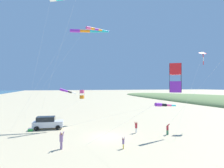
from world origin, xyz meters
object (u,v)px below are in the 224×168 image
cooler_box (30,130)px  person_child_green_jacket (168,129)px  person_adult_flyer (61,139)px  person_child_grey_jacket (123,142)px  person_bystander_far (136,127)px  kite_windsock_white_trailing (95,29)px  kite_windsock_magenta_far_left (84,31)px  kite_windsock_checkered_midright (163,105)px  kite_windsock_long_streamer_left (65,91)px  parked_car (48,123)px  kite_delta_blue_topmost (203,53)px  kite_box_rainbow_low_near (82,94)px  kite_box_yellow_midlevel (175,78)px

cooler_box → person_child_green_jacket: 19.01m
person_adult_flyer → person_child_grey_jacket: size_ratio=1.57×
person_bystander_far → kite_windsock_white_trailing: kite_windsock_white_trailing is taller
person_bystander_far → kite_windsock_magenta_far_left: size_ratio=0.10×
person_child_green_jacket → kite_windsock_checkered_midright: kite_windsock_checkered_midright is taller
cooler_box → person_bystander_far: 14.92m
kite_windsock_checkered_midright → kite_windsock_long_streamer_left: bearing=-64.3°
parked_car → kite_windsock_long_streamer_left: (-3.43, -11.04, 4.48)m
person_child_green_jacket → kite_delta_blue_topmost: 13.95m
cooler_box → kite_windsock_magenta_far_left: size_ratio=0.04×
person_child_grey_jacket → person_adult_flyer: bearing=-17.2°
person_child_grey_jacket → kite_windsock_white_trailing: kite_windsock_white_trailing is taller
person_adult_flyer → kite_windsock_long_streamer_left: 21.60m
person_child_grey_jacket → kite_windsock_checkered_midright: 7.22m
cooler_box → kite_windsock_checkered_midright: kite_windsock_checkered_midright is taller
person_adult_flyer → kite_windsock_long_streamer_left: bearing=-95.4°
kite_delta_blue_topmost → kite_windsock_long_streamer_left: (20.07, -17.02, -6.22)m
kite_windsock_white_trailing → kite_windsock_checkered_midright: bearing=117.2°
person_adult_flyer → parked_car: bearing=-81.8°
kite_box_rainbow_low_near → kite_windsock_long_streamer_left: bearing=-76.7°
person_child_green_jacket → kite_box_rainbow_low_near: kite_box_rainbow_low_near is taller
person_child_grey_jacket → kite_box_yellow_midlevel: 8.95m
kite_windsock_long_streamer_left → kite_windsock_white_trailing: bearing=113.7°
cooler_box → person_adult_flyer: size_ratio=0.34×
kite_windsock_magenta_far_left → kite_box_rainbow_low_near: bearing=43.4°
person_child_green_jacket → person_child_grey_jacket: 8.35m
person_bystander_far → kite_box_rainbow_low_near: bearing=-55.1°
parked_car → person_bystander_far: 13.20m
kite_windsock_white_trailing → kite_delta_blue_topmost: 18.19m
person_child_green_jacket → kite_box_rainbow_low_near: (9.60, -10.78, 4.22)m
kite_windsock_magenta_far_left → kite_box_yellow_midlevel: bearing=99.3°
person_child_green_jacket → kite_box_yellow_midlevel: 12.70m
kite_delta_blue_topmost → kite_box_rainbow_low_near: (17.99, -8.27, -6.63)m
person_child_green_jacket → kite_windsock_white_trailing: kite_windsock_white_trailing is taller
kite_windsock_long_streamer_left → person_child_green_jacket: bearing=120.9°
person_child_grey_jacket → kite_windsock_magenta_far_left: 21.23m
person_child_green_jacket → kite_windsock_magenta_far_left: bearing=-50.5°
cooler_box → person_bystander_far: person_bystander_far is taller
cooler_box → person_child_grey_jacket: 14.75m
person_bystander_far → person_child_green_jacket: bearing=149.4°
kite_windsock_checkered_midright → kite_windsock_white_trailing: size_ratio=0.91×
person_adult_flyer → kite_windsock_checkered_midright: (-12.04, -0.14, 3.10)m
cooler_box → person_child_green_jacket: bearing=156.2°
kite_box_rainbow_low_near → cooler_box: bearing=21.8°
parked_car → kite_delta_blue_topmost: 26.50m
person_bystander_far → kite_windsock_long_streamer_left: size_ratio=0.17×
person_child_grey_jacket → kite_windsock_white_trailing: size_ratio=0.07×
kite_windsock_checkered_midright → person_child_grey_jacket: bearing=18.4°
kite_windsock_checkered_midright → kite_windsock_long_streamer_left: (10.05, -20.92, 1.33)m
cooler_box → kite_box_yellow_midlevel: 21.72m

